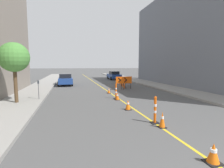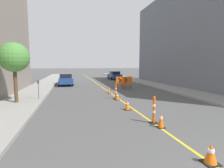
{
  "view_description": "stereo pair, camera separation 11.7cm",
  "coord_description": "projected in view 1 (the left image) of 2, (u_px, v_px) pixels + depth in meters",
  "views": [
    {
      "loc": [
        -3.9,
        -1.31,
        2.76
      ],
      "look_at": [
        -0.06,
        14.38,
        1.0
      ],
      "focal_mm": 28.0,
      "sensor_mm": 36.0,
      "label": 1
    },
    {
      "loc": [
        -3.79,
        -1.34,
        2.76
      ],
      "look_at": [
        -0.06,
        14.38,
        1.0
      ],
      "focal_mm": 28.0,
      "sensor_mm": 36.0,
      "label": 2
    }
  ],
  "objects": [
    {
      "name": "street_tree_left_near",
      "position": [
        14.0,
        58.0,
        11.84
      ],
      "size": [
        2.02,
        2.02,
        4.13
      ],
      "color": "#4C3823",
      "rests_on": "sidewalk_left"
    },
    {
      "name": "parked_car_curb_mid",
      "position": [
        114.0,
        75.0,
        33.3
      ],
      "size": [
        1.96,
        4.36,
        1.59
      ],
      "rotation": [
        0.0,
        0.0,
        0.04
      ],
      "color": "navy",
      "rests_on": "ground_plane"
    },
    {
      "name": "sidewalk_left",
      "position": [
        45.0,
        83.0,
        25.82
      ],
      "size": [
        3.04,
        51.95,
        0.17
      ],
      "color": "gray",
      "rests_on": "ground_plane"
    },
    {
      "name": "building_facade_right",
      "position": [
        201.0,
        36.0,
        21.42
      ],
      "size": [
        6.0,
        24.74,
        12.5
      ],
      "color": "slate",
      "rests_on": "ground_plane"
    },
    {
      "name": "delineator_post_front",
      "position": [
        155.0,
        111.0,
        8.26
      ],
      "size": [
        0.38,
        0.38,
        1.3
      ],
      "color": "black",
      "rests_on": "ground_plane"
    },
    {
      "name": "traffic_cone_nearest",
      "position": [
        213.0,
        153.0,
        4.91
      ],
      "size": [
        0.43,
        0.43,
        0.58
      ],
      "color": "black",
      "rests_on": "ground_plane"
    },
    {
      "name": "safety_mesh_fence",
      "position": [
        123.0,
        82.0,
        22.57
      ],
      "size": [
        0.85,
        4.65,
        1.09
      ],
      "rotation": [
        0.0,
        0.0,
        1.4
      ],
      "color": "#EF560C",
      "rests_on": "ground_plane"
    },
    {
      "name": "parked_car_curb_near",
      "position": [
        65.0,
        79.0,
        23.8
      ],
      "size": [
        1.94,
        4.34,
        1.59
      ],
      "rotation": [
        0.0,
        0.0,
        0.02
      ],
      "color": "navy",
      "rests_on": "ground_plane"
    },
    {
      "name": "traffic_cone_fourth",
      "position": [
        117.0,
        96.0,
        13.83
      ],
      "size": [
        0.37,
        0.37,
        0.59
      ],
      "color": "black",
      "rests_on": "ground_plane"
    },
    {
      "name": "traffic_cone_third",
      "position": [
        128.0,
        105.0,
        10.78
      ],
      "size": [
        0.39,
        0.39,
        0.63
      ],
      "color": "black",
      "rests_on": "ground_plane"
    },
    {
      "name": "traffic_cone_second",
      "position": [
        162.0,
        120.0,
        7.71
      ],
      "size": [
        0.33,
        0.33,
        0.71
      ],
      "color": "black",
      "rests_on": "ground_plane"
    },
    {
      "name": "delineator_post_rear",
      "position": [
        116.0,
        92.0,
        14.35
      ],
      "size": [
        0.38,
        0.38,
        1.26
      ],
      "color": "black",
      "rests_on": "ground_plane"
    },
    {
      "name": "lane_stripe",
      "position": [
        95.0,
        83.0,
        27.57
      ],
      "size": [
        0.12,
        51.95,
        0.01
      ],
      "color": "gold",
      "rests_on": "ground_plane"
    },
    {
      "name": "parking_meter_near_curb",
      "position": [
        38.0,
        86.0,
        13.22
      ],
      "size": [
        0.12,
        0.11,
        1.46
      ],
      "color": "#4C4C51",
      "rests_on": "sidewalk_left"
    },
    {
      "name": "sidewalk_right",
      "position": [
        138.0,
        81.0,
        29.31
      ],
      "size": [
        3.04,
        51.95,
        0.17
      ],
      "color": "gray",
      "rests_on": "ground_plane"
    },
    {
      "name": "arrow_barricade_primary",
      "position": [
        120.0,
        81.0,
        19.19
      ],
      "size": [
        0.93,
        0.14,
        1.48
      ],
      "rotation": [
        0.0,
        0.0,
        -0.09
      ],
      "color": "#EF560C",
      "rests_on": "ground_plane"
    },
    {
      "name": "arrow_barricade_secondary",
      "position": [
        126.0,
        80.0,
        19.81
      ],
      "size": [
        1.29,
        0.14,
        1.46
      ],
      "rotation": [
        0.0,
        0.0,
        -0.06
      ],
      "color": "#EF560C",
      "rests_on": "ground_plane"
    },
    {
      "name": "traffic_cone_fifth",
      "position": [
        109.0,
        91.0,
        17.1
      ],
      "size": [
        0.36,
        0.36,
        0.53
      ],
      "color": "black",
      "rests_on": "ground_plane"
    }
  ]
}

